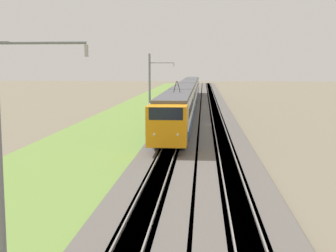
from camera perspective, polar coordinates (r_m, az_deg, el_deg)
The scene contains 8 objects.
ballast_main at distance 54.92m, azimuth 1.64°, elevation 0.56°, with size 240.00×4.40×0.30m.
ballast_adjacent at distance 54.89m, azimuth 6.05°, elevation 0.52°, with size 240.00×4.40×0.30m.
track_main at distance 54.92m, azimuth 1.64°, elevation 0.57°, with size 240.00×1.57×0.45m.
track_adjacent at distance 54.89m, azimuth 6.05°, elevation 0.53°, with size 240.00×1.57×0.45m.
grass_verge at distance 55.54m, azimuth -4.58°, elevation 0.52°, with size 240.00×11.74×0.12m.
passenger_train at distance 71.64m, azimuth 2.29°, elevation 3.98°, with size 79.01×2.96×5.19m.
catenary_mast_near at distance 12.96m, azimuth -19.74°, elevation -3.94°, with size 0.22×2.56×8.11m.
catenary_mast_mid at distance 46.46m, azimuth -2.18°, elevation 4.15°, with size 0.22×2.56×7.83m.
Camera 1 is at (-4.48, -2.55, 6.63)m, focal length 50.00 mm.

